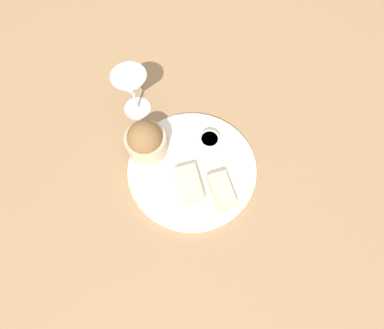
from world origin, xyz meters
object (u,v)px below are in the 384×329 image
Objects in this scene: sauce_ramekin at (209,141)px; cheese_toast_far at (222,190)px; salad_bowl at (146,141)px; cheese_toast_near at (189,183)px; wine_glass at (132,87)px.

sauce_ramekin is 0.15m from cheese_toast_far.
cheese_toast_far is (-0.21, -0.12, -0.03)m from salad_bowl.
cheese_toast_near is 1.04× the size of cheese_toast_far.
sauce_ramekin is 0.14m from cheese_toast_near.
salad_bowl is 0.99× the size of cheese_toast_near.
sauce_ramekin is 0.51× the size of cheese_toast_near.
sauce_ramekin is at bearing -52.39° from cheese_toast_near.
cheese_toast_near is 0.31m from wine_glass.
wine_glass reaches higher than salad_bowl.
salad_bowl is 1.96× the size of sauce_ramekin.
salad_bowl is 0.24m from cheese_toast_far.
cheese_toast_near is at bearing -161.39° from salad_bowl.
wine_glass reaches higher than cheese_toast_near.
sauce_ramekin is 0.38× the size of wine_glass.
wine_glass reaches higher than cheese_toast_far.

